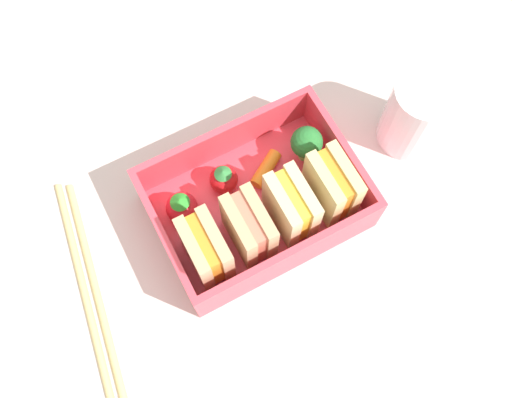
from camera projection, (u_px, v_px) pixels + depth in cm
name	position (u px, v px, depth cm)	size (l,w,h in cm)	color
ground_plane	(256.00, 213.00, 53.16)	(120.00, 120.00, 2.00)	beige
bento_tray	(256.00, 207.00, 51.66)	(17.72, 12.89, 1.20)	#E74150
bento_rim	(256.00, 196.00, 49.11)	(17.72, 12.89, 4.25)	#E74150
sandwich_left	(332.00, 186.00, 48.42)	(2.87, 4.99, 6.19)	#D4C37F
sandwich_center_left	(291.00, 206.00, 47.76)	(2.87, 4.99, 6.19)	beige
sandwich_center	(249.00, 228.00, 47.10)	(2.87, 4.99, 6.19)	tan
sandwich_center_right	(206.00, 249.00, 46.44)	(2.87, 4.99, 6.19)	tan
broccoli_floret	(307.00, 143.00, 50.35)	(2.89, 2.89, 4.25)	#81CA63
carrot_stick_far_left	(266.00, 169.00, 51.68)	(1.24, 1.24, 3.65)	orange
strawberry_far_left	(224.00, 179.00, 50.46)	(2.57, 2.57, 3.17)	red
strawberry_left	(182.00, 207.00, 49.38)	(2.83, 2.83, 3.43)	red
chopstick_pair	(88.00, 286.00, 49.34)	(4.70, 20.62, 0.70)	tan
drinking_glass	(417.00, 115.00, 51.23)	(5.78, 5.78, 7.89)	white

